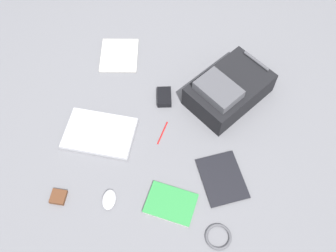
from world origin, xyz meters
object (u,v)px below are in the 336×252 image
(cable_coil, at_px, (218,237))
(power_brick, at_px, (164,97))
(book_comic, at_px, (119,55))
(backpack, at_px, (228,90))
(computer_mouse, at_px, (109,200))
(book_manual, at_px, (171,204))
(pen_black, at_px, (162,133))
(book_blue, at_px, (222,179))
(earbud_pouch, at_px, (58,197))
(laptop, at_px, (100,134))

(cable_coil, xyz_separation_m, power_brick, (0.47, -0.64, 0.01))
(cable_coil, height_order, power_brick, power_brick)
(book_comic, bearing_deg, power_brick, 149.63)
(backpack, xyz_separation_m, cable_coil, (-0.15, 0.75, -0.07))
(computer_mouse, height_order, power_brick, computer_mouse)
(power_brick, bearing_deg, computer_mouse, 84.63)
(computer_mouse, xyz_separation_m, cable_coil, (-0.53, 0.00, -0.01))
(book_manual, distance_m, pen_black, 0.39)
(cable_coil, bearing_deg, book_manual, -17.36)
(cable_coil, bearing_deg, backpack, -78.83)
(computer_mouse, relative_size, power_brick, 0.86)
(book_blue, relative_size, pen_black, 2.28)
(backpack, relative_size, cable_coil, 4.31)
(cable_coil, height_order, earbud_pouch, earbud_pouch)
(backpack, distance_m, computer_mouse, 0.84)
(backpack, xyz_separation_m, book_comic, (0.67, -0.09, -0.07))
(cable_coil, relative_size, power_brick, 1.04)
(book_blue, height_order, computer_mouse, computer_mouse)
(power_brick, bearing_deg, book_comic, -30.37)
(backpack, distance_m, power_brick, 0.35)
(computer_mouse, relative_size, cable_coil, 0.83)
(laptop, height_order, book_blue, laptop)
(book_blue, relative_size, computer_mouse, 3.24)
(book_comic, distance_m, computer_mouse, 0.89)
(book_comic, xyz_separation_m, earbud_pouch, (-0.06, 0.90, 0.00))
(book_comic, height_order, earbud_pouch, earbud_pouch)
(book_manual, relative_size, book_comic, 0.75)
(pen_black, height_order, earbud_pouch, earbud_pouch)
(book_manual, height_order, computer_mouse, computer_mouse)
(laptop, distance_m, earbud_pouch, 0.38)
(laptop, height_order, computer_mouse, computer_mouse)
(book_manual, relative_size, earbud_pouch, 3.23)
(book_blue, bearing_deg, backpack, -78.52)
(book_blue, bearing_deg, laptop, -3.30)
(book_manual, distance_m, book_blue, 0.28)
(book_manual, xyz_separation_m, power_brick, (0.22, -0.56, 0.01))
(book_manual, distance_m, computer_mouse, 0.29)
(computer_mouse, relative_size, earbud_pouch, 1.41)
(backpack, distance_m, book_comic, 0.68)
(pen_black, bearing_deg, book_comic, -45.23)
(cable_coil, bearing_deg, pen_black, -46.37)
(book_blue, distance_m, power_brick, 0.55)
(computer_mouse, xyz_separation_m, earbud_pouch, (0.23, 0.06, -0.01))
(cable_coil, bearing_deg, book_blue, -79.38)
(book_blue, distance_m, book_comic, 0.95)
(laptop, bearing_deg, book_comic, -78.74)
(laptop, height_order, earbud_pouch, laptop)
(power_brick, height_order, pen_black, power_brick)
(earbud_pouch, bearing_deg, laptop, -97.54)
(laptop, bearing_deg, backpack, -142.47)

